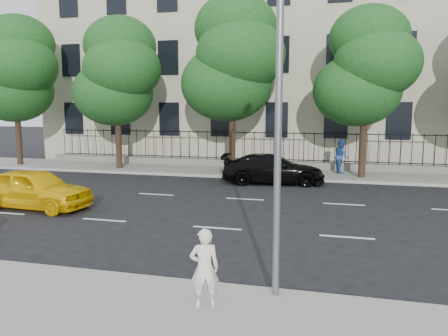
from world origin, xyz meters
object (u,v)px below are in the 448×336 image
object	(u,v)px
black_sedan	(273,169)
woman_near	(204,268)
yellow_taxi	(34,189)
street_light	(283,40)

from	to	relation	value
black_sedan	woman_near	bearing A→B (deg)	175.16
yellow_taxi	street_light	bearing A→B (deg)	-113.16
street_light	black_sedan	distance (m)	13.66
street_light	yellow_taxi	bearing A→B (deg)	152.38
black_sedan	woman_near	world-z (taller)	woman_near
yellow_taxi	woman_near	distance (m)	10.94
black_sedan	street_light	bearing A→B (deg)	-179.17
yellow_taxi	black_sedan	xyz separation A→B (m)	(8.03, 7.60, -0.02)
street_light	yellow_taxi	distance (m)	12.03
black_sedan	woman_near	size ratio (longest dim) A/B	3.38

